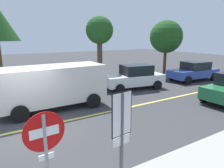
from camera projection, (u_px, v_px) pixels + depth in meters
ground_plane at (35, 128)px, 8.29m from camera, size 80.00×80.00×0.00m
lane_marking_centre at (100, 114)px, 9.81m from camera, size 28.00×0.16×0.01m
stop_sign at (46, 150)px, 3.74m from camera, size 0.76×0.07×2.34m
speed_limit_sign at (122, 126)px, 4.37m from camera, size 0.54×0.08×2.52m
white_van at (53, 84)px, 10.34m from camera, size 5.22×2.30×2.20m
car_blue_mid_road at (194, 71)px, 17.14m from camera, size 4.50×2.24×1.60m
car_white_far_lane at (134, 77)px, 14.43m from camera, size 4.46×2.47×1.71m
tree_centre_verge at (99, 32)px, 15.15m from camera, size 2.05×2.05×5.14m
tree_right_verge at (166, 37)px, 18.33m from camera, size 2.93×2.93×5.10m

